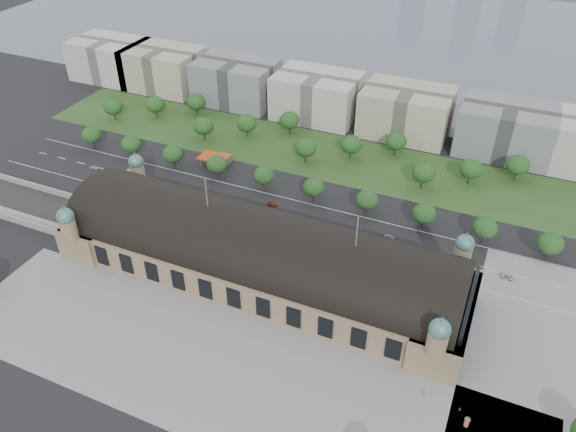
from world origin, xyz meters
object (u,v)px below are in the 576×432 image
at_px(parked_car_1, 158,201).
at_px(parked_car_2, 167,210).
at_px(traffic_car_0, 94,167).
at_px(bus_mid, 314,237).
at_px(pedestrian_0, 424,393).
at_px(parked_car_4, 159,207).
at_px(parked_car_5, 187,215).
at_px(bus_east, 389,250).
at_px(traffic_car_4, 345,237).
at_px(parked_car_0, 121,195).
at_px(traffic_car_3, 273,204).
at_px(traffic_car_6, 506,276).
at_px(parked_car_3, 220,218).
at_px(bus_west, 305,231).
at_px(advertising_column, 467,422).
at_px(traffic_car_5, 389,237).
at_px(parked_car_6, 211,222).
at_px(pedestrian_2, 460,409).
at_px(petrol_station, 219,158).

relative_size(parked_car_1, parked_car_2, 1.17).
distance_m(traffic_car_0, bus_mid, 117.45).
xyz_separation_m(traffic_car_0, pedestrian_0, (173.49, -64.05, 0.12)).
bearing_deg(parked_car_4, bus_mid, 58.27).
bearing_deg(parked_car_1, parked_car_4, 18.28).
distance_m(parked_car_5, bus_east, 85.28).
bearing_deg(traffic_car_4, parked_car_0, -89.59).
relative_size(traffic_car_3, parked_car_5, 0.97).
distance_m(traffic_car_3, traffic_car_4, 37.44).
bearing_deg(traffic_car_6, parked_car_3, -77.54).
height_order(parked_car_5, bus_west, bus_west).
height_order(bus_east, advertising_column, bus_east).
distance_m(parked_car_1, bus_mid, 72.49).
xyz_separation_m(traffic_car_3, parked_car_3, (-16.03, -17.93, 0.01)).
distance_m(parked_car_1, bus_west, 67.71).
bearing_deg(parked_car_3, traffic_car_3, 103.49).
xyz_separation_m(traffic_car_4, parked_car_2, (-76.37, -12.62, -0.09)).
bearing_deg(bus_mid, traffic_car_5, -60.15).
bearing_deg(parked_car_6, traffic_car_4, 77.21).
bearing_deg(pedestrian_2, petrol_station, 27.77).
distance_m(traffic_car_6, pedestrian_0, 65.09).
xyz_separation_m(traffic_car_3, parked_car_1, (-47.00, -17.93, 0.08)).
height_order(traffic_car_0, parked_car_6, traffic_car_0).
bearing_deg(pedestrian_0, pedestrian_2, -3.55).
xyz_separation_m(traffic_car_6, parked_car_1, (-145.35, -10.31, 0.01)).
bearing_deg(traffic_car_4, advertising_column, 35.50).
distance_m(traffic_car_4, bus_east, 18.91).
distance_m(traffic_car_4, parked_car_5, 67.10).
xyz_separation_m(petrol_station, traffic_car_3, (38.90, -22.35, -2.31)).
height_order(parked_car_0, pedestrian_2, pedestrian_2).
bearing_deg(parked_car_5, petrol_station, 157.67).
distance_m(traffic_car_3, parked_car_6, 28.34).
height_order(petrol_station, parked_car_2, petrol_station).
relative_size(petrol_station, advertising_column, 4.59).
bearing_deg(traffic_car_4, parked_car_1, -90.00).
bearing_deg(parked_car_0, pedestrian_2, 41.07).
height_order(traffic_car_4, parked_car_5, traffic_car_4).
bearing_deg(bus_mid, pedestrian_0, -131.23).
xyz_separation_m(advertising_column, pedestrian_2, (-2.45, 4.10, -0.78)).
xyz_separation_m(parked_car_3, parked_car_4, (-27.78, -4.00, 0.16)).
bearing_deg(traffic_car_5, bus_west, 111.02).
xyz_separation_m(traffic_car_4, pedestrian_2, (56.30, -62.52, 0.07)).
bearing_deg(bus_east, bus_west, 86.68).
bearing_deg(traffic_car_3, pedestrian_2, -135.25).
height_order(parked_car_5, pedestrian_2, pedestrian_2).
xyz_separation_m(parked_car_1, parked_car_4, (3.19, -4.00, 0.10)).
xyz_separation_m(petrol_station, bus_west, (59.41, -35.20, -1.36)).
distance_m(parked_car_0, parked_car_6, 47.07).
xyz_separation_m(traffic_car_6, parked_car_4, (-142.15, -14.31, 0.11)).
relative_size(parked_car_0, bus_mid, 0.36).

